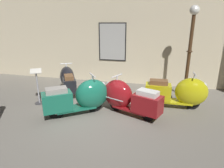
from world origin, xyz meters
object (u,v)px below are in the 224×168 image
at_px(scooter_1, 82,97).
at_px(lamppost, 190,48).
at_px(scooter_2, 126,97).
at_px(scooter_3, 181,92).
at_px(scooter_0, 68,79).
at_px(info_stanchion, 38,90).

bearing_deg(scooter_1, lamppost, -1.08).
bearing_deg(scooter_1, scooter_2, -22.39).
height_order(scooter_1, scooter_3, scooter_1).
bearing_deg(scooter_2, scooter_0, -5.57).
distance_m(scooter_0, scooter_3, 3.87).
relative_size(scooter_2, lamppost, 0.61).
bearing_deg(info_stanchion, scooter_3, 9.57).
bearing_deg(scooter_1, info_stanchion, 131.52).
distance_m(scooter_1, scooter_2, 1.20).
bearing_deg(lamppost, scooter_0, -173.12).
distance_m(scooter_1, scooter_3, 2.82).
bearing_deg(scooter_0, info_stanchion, 132.24).
height_order(scooter_2, lamppost, lamppost).
distance_m(lamppost, info_stanchion, 4.91).
relative_size(scooter_3, info_stanchion, 1.60).
xyz_separation_m(scooter_1, info_stanchion, (-1.58, 0.33, -0.04)).
distance_m(scooter_3, lamppost, 1.56).
bearing_deg(scooter_0, scooter_2, -149.57).
bearing_deg(lamppost, scooter_3, -103.49).
xyz_separation_m(scooter_0, scooter_3, (3.83, -0.54, 0.03)).
height_order(scooter_0, scooter_1, scooter_1).
relative_size(scooter_1, scooter_3, 0.98).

